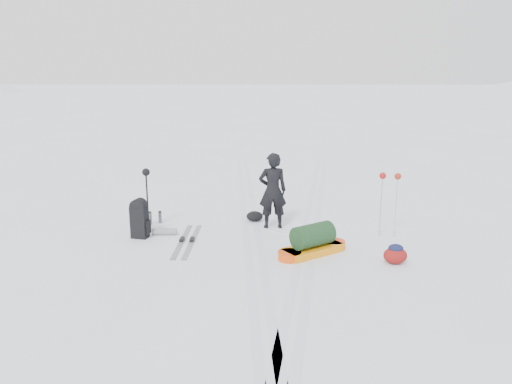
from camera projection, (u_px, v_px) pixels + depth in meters
ground at (252, 239)px, 10.01m from camera, size 200.00×200.00×0.00m
ski_tracks at (281, 226)px, 10.84m from camera, size 3.38×17.97×0.01m
skier at (273, 191)px, 10.55m from camera, size 0.64×0.46×1.64m
pulk_sled at (313, 242)px, 9.19m from camera, size 1.47×1.21×0.57m
expedition_rucksack at (143, 220)px, 10.05m from camera, size 0.90×0.40×0.81m
ski_poles_black at (146, 180)px, 10.44m from camera, size 0.16×0.18×1.31m
ski_poles_silver at (390, 183)px, 9.92m from camera, size 0.42×0.18×1.33m
touring_skis_grey at (187, 241)px, 9.88m from camera, size 0.31×2.01×0.07m
touring_skis_white at (300, 235)px, 10.25m from camera, size 1.51×1.13×0.06m
rope_coil at (303, 251)px, 9.31m from camera, size 0.49×0.49×0.05m
small_daypack at (395, 254)px, 8.73m from camera, size 0.48×0.41×0.36m
thermos_pair at (155, 218)px, 10.99m from camera, size 0.28×0.20×0.30m
stuff_sack at (255, 216)px, 11.17m from camera, size 0.42×0.34×0.23m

